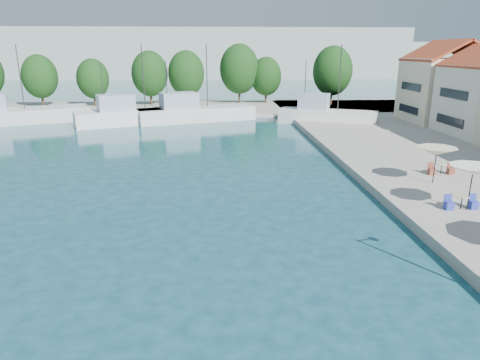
{
  "coord_description": "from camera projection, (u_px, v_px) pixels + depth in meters",
  "views": [
    {
      "loc": [
        -4.14,
        -0.28,
        9.0
      ],
      "look_at": [
        -2.55,
        26.0,
        1.0
      ],
      "focal_mm": 32.0,
      "sensor_mm": 36.0,
      "label": 1
    }
  ],
  "objects": [
    {
      "name": "trawler_04",
      "position": [
        325.0,
        116.0,
        54.15
      ],
      "size": [
        12.33,
        7.93,
        10.2
      ],
      "rotation": [
        0.0,
        0.0,
        -0.43
      ],
      "color": "silver",
      "rests_on": "ground"
    },
    {
      "name": "cafe_table_03",
      "position": [
        441.0,
        170.0,
        30.14
      ],
      "size": [
        1.82,
        0.7,
        0.76
      ],
      "color": "black",
      "rests_on": "quay_right"
    },
    {
      "name": "cafe_table_02",
      "position": [
        461.0,
        204.0,
        23.5
      ],
      "size": [
        1.82,
        0.7,
        0.76
      ],
      "color": "black",
      "rests_on": "quay_right"
    },
    {
      "name": "umbrella_white",
      "position": [
        473.0,
        170.0,
        22.85
      ],
      "size": [
        2.54,
        2.54,
        2.51
      ],
      "color": "black",
      "rests_on": "quay_right"
    },
    {
      "name": "trawler_01",
      "position": [
        4.0,
        115.0,
        54.47
      ],
      "size": [
        19.76,
        12.31,
        10.2
      ],
      "rotation": [
        0.0,
        0.0,
        0.41
      ],
      "color": "silver",
      "rests_on": "ground"
    },
    {
      "name": "tree_05",
      "position": [
        186.0,
        73.0,
        67.85
      ],
      "size": [
        5.72,
        5.72,
        8.47
      ],
      "color": "#3F2B19",
      "rests_on": "quay_far"
    },
    {
      "name": "building_06",
      "position": [
        447.0,
        81.0,
        51.62
      ],
      "size": [
        9.0,
        8.8,
        10.2
      ],
      "color": "beige",
      "rests_on": "quay_right"
    },
    {
      "name": "tree_02",
      "position": [
        40.0,
        77.0,
        65.81
      ],
      "size": [
        5.32,
        5.32,
        7.87
      ],
      "color": "#3F2B19",
      "rests_on": "quay_far"
    },
    {
      "name": "tree_08",
      "position": [
        333.0,
        71.0,
        67.54
      ],
      "size": [
        6.2,
        6.2,
        9.18
      ],
      "color": "#3F2B19",
      "rests_on": "quay_far"
    },
    {
      "name": "tree_07",
      "position": [
        266.0,
        76.0,
        70.39
      ],
      "size": [
        5.03,
        5.03,
        7.45
      ],
      "color": "#3F2B19",
      "rests_on": "quay_far"
    },
    {
      "name": "umbrella_cream",
      "position": [
        437.0,
        151.0,
        27.67
      ],
      "size": [
        2.6,
        2.6,
        2.4
      ],
      "color": "black",
      "rests_on": "quay_right"
    },
    {
      "name": "tree_04",
      "position": [
        150.0,
        74.0,
        67.69
      ],
      "size": [
        5.69,
        5.69,
        8.43
      ],
      "color": "#3F2B19",
      "rests_on": "quay_far"
    },
    {
      "name": "trawler_02",
      "position": [
        131.0,
        116.0,
        54.21
      ],
      "size": [
        14.82,
        9.0,
        10.2
      ],
      "rotation": [
        0.0,
        0.0,
        0.39
      ],
      "color": "white",
      "rests_on": "ground"
    },
    {
      "name": "quay_far",
      "position": [
        189.0,
        109.0,
        66.56
      ],
      "size": [
        90.0,
        16.0,
        0.6
      ],
      "primitive_type": "cube",
      "color": "#A49D94",
      "rests_on": "ground"
    },
    {
      "name": "tree_06",
      "position": [
        239.0,
        69.0,
        69.89
      ],
      "size": [
        6.42,
        6.42,
        9.5
      ],
      "color": "#3F2B19",
      "rests_on": "quay_far"
    },
    {
      "name": "trawler_03",
      "position": [
        194.0,
        113.0,
        56.48
      ],
      "size": [
        15.84,
        8.69,
        10.2
      ],
      "rotation": [
        0.0,
        0.0,
        0.32
      ],
      "color": "silver",
      "rests_on": "ground"
    },
    {
      "name": "hill_west",
      "position": [
        140.0,
        53.0,
        151.88
      ],
      "size": [
        180.0,
        40.0,
        16.0
      ],
      "primitive_type": "cube",
      "color": "#9AA89F",
      "rests_on": "ground"
    },
    {
      "name": "tree_03",
      "position": [
        93.0,
        79.0,
        66.48
      ],
      "size": [
        4.9,
        4.9,
        7.26
      ],
      "color": "#3F2B19",
      "rests_on": "quay_far"
    },
    {
      "name": "hill_east",
      "position": [
        321.0,
        58.0,
        175.61
      ],
      "size": [
        140.0,
        40.0,
        12.0
      ],
      "primitive_type": "cube",
      "color": "#9AA89F",
      "rests_on": "ground"
    }
  ]
}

